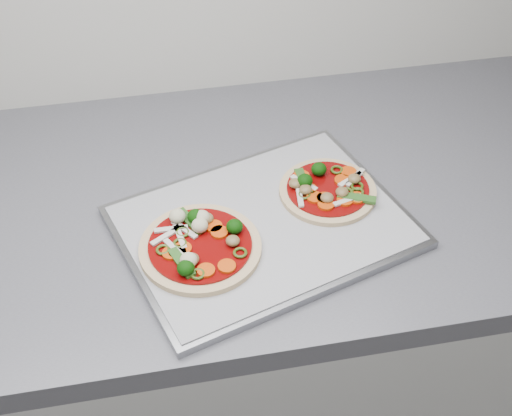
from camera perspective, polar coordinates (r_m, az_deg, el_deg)
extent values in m
cube|color=beige|center=(1.49, -18.42, -14.57)|extent=(3.60, 0.60, 0.86)
cube|color=gray|center=(1.05, 0.62, -1.53)|extent=(0.48, 0.41, 0.01)
cube|color=#9C9CA1|center=(1.04, 0.63, -1.23)|extent=(0.46, 0.39, 0.00)
cylinder|color=tan|center=(1.00, -4.48, -3.21)|extent=(0.21, 0.21, 0.01)
cylinder|color=#760400|center=(1.00, -4.50, -2.96)|extent=(0.18, 0.18, 0.00)
cube|color=beige|center=(1.01, -6.10, -2.31)|extent=(0.02, 0.05, 0.00)
ellipsoid|color=brown|center=(0.99, -1.87, -2.63)|extent=(0.03, 0.03, 0.01)
cube|color=#2C611E|center=(1.03, -5.29, -1.05)|extent=(0.04, 0.06, 0.00)
torus|color=#324711|center=(0.98, -1.28, -3.60)|extent=(0.03, 0.03, 0.00)
ellipsoid|color=#0C3E07|center=(0.95, -5.65, -4.80)|extent=(0.03, 0.03, 0.02)
cube|color=#2C611E|center=(0.97, -5.97, -4.37)|extent=(0.03, 0.06, 0.00)
cylinder|color=#CA2C00|center=(0.96, -2.36, -4.67)|extent=(0.03, 0.03, 0.00)
cylinder|color=#CA2C00|center=(0.99, -6.81, -3.61)|extent=(0.04, 0.04, 0.00)
cube|color=beige|center=(1.02, -6.81, -1.68)|extent=(0.05, 0.01, 0.00)
cube|color=beige|center=(1.01, -7.26, -2.25)|extent=(0.05, 0.03, 0.00)
ellipsoid|color=#C1BA94|center=(1.03, -6.31, -0.65)|extent=(0.03, 0.03, 0.02)
ellipsoid|color=#0C3E07|center=(1.02, -4.86, -0.67)|extent=(0.03, 0.03, 0.02)
torus|color=#324711|center=(0.99, -7.46, -3.34)|extent=(0.03, 0.03, 0.00)
cube|color=beige|center=(0.99, -6.50, -3.31)|extent=(0.03, 0.05, 0.00)
ellipsoid|color=brown|center=(1.02, -3.96, -0.83)|extent=(0.03, 0.03, 0.01)
cube|color=beige|center=(1.02, -5.75, -1.71)|extent=(0.03, 0.04, 0.00)
ellipsoid|color=#C1BA94|center=(0.96, -5.42, -4.17)|extent=(0.03, 0.03, 0.02)
ellipsoid|color=#0C3E07|center=(1.00, -1.73, -1.49)|extent=(0.03, 0.03, 0.02)
ellipsoid|color=#C1BA94|center=(1.01, -4.52, -1.40)|extent=(0.03, 0.03, 0.02)
cylinder|color=#CA2C00|center=(0.99, -5.87, -3.24)|extent=(0.03, 0.03, 0.00)
cylinder|color=#CA2C00|center=(1.01, -2.96, -1.95)|extent=(0.03, 0.03, 0.00)
ellipsoid|color=#C1BA94|center=(1.02, -4.38, -0.75)|extent=(0.03, 0.03, 0.02)
torus|color=#324711|center=(0.96, -4.69, -5.29)|extent=(0.02, 0.02, 0.00)
cylinder|color=#CA2C00|center=(0.96, -4.03, -5.00)|extent=(0.03, 0.03, 0.00)
cylinder|color=#CA2C00|center=(0.99, -6.31, -3.55)|extent=(0.03, 0.03, 0.00)
cylinder|color=#CA2C00|center=(1.02, -3.39, -1.48)|extent=(0.03, 0.03, 0.00)
torus|color=#324711|center=(1.01, -5.88, -1.95)|extent=(0.02, 0.02, 0.00)
ellipsoid|color=brown|center=(0.97, -5.44, -4.26)|extent=(0.03, 0.03, 0.01)
torus|color=#324711|center=(1.00, -6.10, -2.83)|extent=(0.03, 0.03, 0.00)
ellipsoid|color=brown|center=(0.97, -5.14, -4.08)|extent=(0.03, 0.03, 0.01)
cylinder|color=tan|center=(1.09, 5.76, 1.36)|extent=(0.16, 0.16, 0.01)
cylinder|color=#760400|center=(1.09, 5.77, 1.57)|extent=(0.14, 0.14, 0.00)
cylinder|color=#CA2C00|center=(1.07, 7.13, 0.62)|extent=(0.03, 0.03, 0.00)
cube|color=beige|center=(1.07, 3.50, 0.99)|extent=(0.01, 0.05, 0.00)
cylinder|color=#CA2C00|center=(1.10, 3.66, 2.58)|extent=(0.03, 0.03, 0.00)
cylinder|color=#CA2C00|center=(1.09, 3.48, 1.96)|extent=(0.03, 0.03, 0.00)
cylinder|color=#CA2C00|center=(1.07, 4.72, 0.85)|extent=(0.03, 0.03, 0.00)
cylinder|color=#CA2C00|center=(1.08, 4.24, 1.52)|extent=(0.03, 0.03, 0.00)
torus|color=#324711|center=(1.07, 8.11, 0.80)|extent=(0.03, 0.03, 0.00)
torus|color=#324711|center=(1.08, 7.23, 1.29)|extent=(0.03, 0.03, 0.00)
cylinder|color=#CA2C00|center=(1.06, 5.62, 0.28)|extent=(0.04, 0.04, 0.00)
cylinder|color=#CA2C00|center=(1.07, 5.53, 0.78)|extent=(0.03, 0.03, 0.00)
ellipsoid|color=#0C3E07|center=(1.08, 3.93, 2.20)|extent=(0.03, 0.03, 0.02)
torus|color=#324711|center=(1.07, 3.89, 1.06)|extent=(0.03, 0.03, 0.00)
cube|color=beige|center=(1.07, 7.36, 0.61)|extent=(0.05, 0.02, 0.00)
torus|color=#324711|center=(1.09, 8.09, 1.75)|extent=(0.03, 0.03, 0.00)
cube|color=beige|center=(1.09, 3.85, 2.01)|extent=(0.04, 0.04, 0.00)
cube|color=#2C611E|center=(1.07, 8.05, 0.81)|extent=(0.06, 0.04, 0.00)
ellipsoid|color=brown|center=(1.07, 3.99, 1.48)|extent=(0.03, 0.03, 0.01)
cube|color=#2C611E|center=(1.09, 3.80, 2.14)|extent=(0.02, 0.06, 0.00)
ellipsoid|color=brown|center=(1.10, 7.88, 2.34)|extent=(0.03, 0.03, 0.01)
cube|color=beige|center=(1.11, 7.92, 2.44)|extent=(0.04, 0.04, 0.00)
torus|color=#324711|center=(1.08, 8.12, 1.28)|extent=(0.02, 0.02, 0.00)
torus|color=#324711|center=(1.12, 6.49, 3.05)|extent=(0.03, 0.03, 0.00)
cylinder|color=#CA2C00|center=(1.07, 8.04, 0.81)|extent=(0.03, 0.03, 0.00)
ellipsoid|color=#0C3E07|center=(1.10, 5.05, 3.12)|extent=(0.03, 0.03, 0.02)
cylinder|color=#CA2C00|center=(1.10, 6.94, 2.21)|extent=(0.03, 0.03, 0.00)
ellipsoid|color=brown|center=(1.06, 5.71, 0.82)|extent=(0.03, 0.03, 0.01)
cylinder|color=#CA2C00|center=(1.12, 7.40, 2.88)|extent=(0.03, 0.03, 0.00)
ellipsoid|color=brown|center=(1.07, 6.90, 1.28)|extent=(0.03, 0.03, 0.01)
ellipsoid|color=brown|center=(1.08, 3.16, 1.98)|extent=(0.03, 0.03, 0.01)
cube|color=beige|center=(1.10, 7.57, 2.30)|extent=(0.05, 0.03, 0.00)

